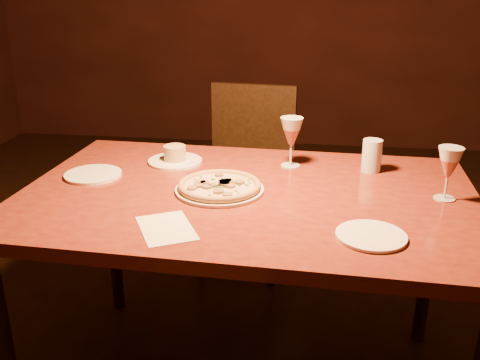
# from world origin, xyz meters

# --- Properties ---
(dining_table) EXTENTS (1.55, 1.03, 0.81)m
(dining_table) POSITION_xyz_m (-0.29, 0.23, 0.74)
(dining_table) COLOR maroon
(dining_table) RESTS_ON floor
(chair_far) EXTENTS (0.51, 0.51, 0.95)m
(chair_far) POSITION_xyz_m (-0.42, 1.24, 0.54)
(chair_far) COLOR black
(chair_far) RESTS_ON floor
(pizza_plate) EXTENTS (0.30, 0.30, 0.03)m
(pizza_plate) POSITION_xyz_m (-0.39, 0.22, 0.82)
(pizza_plate) COLOR white
(pizza_plate) RESTS_ON dining_table
(ramekin_saucer) EXTENTS (0.21, 0.21, 0.07)m
(ramekin_saucer) POSITION_xyz_m (-0.61, 0.49, 0.83)
(ramekin_saucer) COLOR white
(ramekin_saucer) RESTS_ON dining_table
(wine_glass_far) EXTENTS (0.09, 0.09, 0.19)m
(wine_glass_far) POSITION_xyz_m (-0.16, 0.51, 0.90)
(wine_glass_far) COLOR #A35444
(wine_glass_far) RESTS_ON dining_table
(wine_glass_right) EXTENTS (0.08, 0.08, 0.17)m
(wine_glass_right) POSITION_xyz_m (0.35, 0.25, 0.89)
(wine_glass_right) COLOR #A35444
(wine_glass_right) RESTS_ON dining_table
(water_tumbler) EXTENTS (0.07, 0.07, 0.12)m
(water_tumbler) POSITION_xyz_m (0.13, 0.49, 0.87)
(water_tumbler) COLOR silver
(water_tumbler) RESTS_ON dining_table
(side_plate_left) EXTENTS (0.20, 0.20, 0.01)m
(side_plate_left) POSITION_xyz_m (-0.86, 0.30, 0.81)
(side_plate_left) COLOR white
(side_plate_left) RESTS_ON dining_table
(side_plate_near) EXTENTS (0.19, 0.19, 0.01)m
(side_plate_near) POSITION_xyz_m (0.09, -0.06, 0.81)
(side_plate_near) COLOR white
(side_plate_near) RESTS_ON dining_table
(menu_card) EXTENTS (0.22, 0.25, 0.00)m
(menu_card) POSITION_xyz_m (-0.49, -0.08, 0.81)
(menu_card) COLOR white
(menu_card) RESTS_ON dining_table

